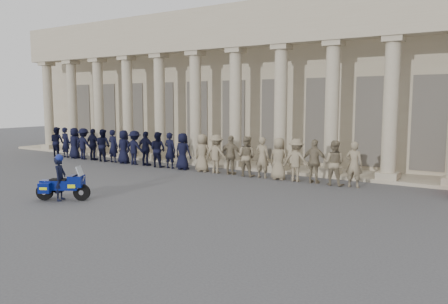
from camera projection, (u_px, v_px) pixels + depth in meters
ground at (154, 199)px, 15.94m from camera, size 90.00×90.00×0.00m
building at (307, 86)px, 27.81m from camera, size 40.00×12.50×9.00m
officer_rank at (172, 151)px, 23.07m from camera, size 19.86×0.72×1.91m
motorcycle at (63, 185)px, 15.65m from camera, size 1.77×1.28×1.26m
rider at (60, 177)px, 15.62m from camera, size 0.61×0.69×1.67m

